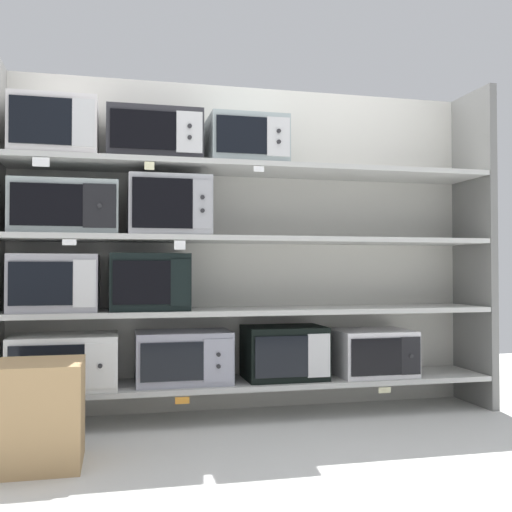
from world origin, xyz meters
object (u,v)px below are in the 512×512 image
object	(u,v)px
microwave_5	(149,282)
microwave_6	(66,208)
microwave_7	(168,207)
microwave_3	(372,352)
microwave_8	(56,130)
microwave_9	(154,138)
microwave_10	(245,143)
microwave_0	(65,361)
shipping_carton	(39,414)
microwave_2	(284,352)
microwave_4	(55,283)
microwave_1	(183,357)

from	to	relation	value
microwave_5	microwave_6	bearing A→B (deg)	-179.99
microwave_7	microwave_3	bearing A→B (deg)	0.01
microwave_8	microwave_9	distance (m)	0.54
microwave_6	microwave_10	world-z (taller)	microwave_10
microwave_6	microwave_8	world-z (taller)	microwave_8
microwave_9	microwave_0	bearing A→B (deg)	-179.98
microwave_7	microwave_9	world-z (taller)	microwave_9
microwave_3	microwave_8	bearing A→B (deg)	180.00
microwave_5	microwave_9	world-z (taller)	microwave_9
shipping_carton	microwave_6	bearing A→B (deg)	85.15
microwave_0	microwave_5	xyz separation A→B (m)	(0.46, 0.00, 0.44)
microwave_2	microwave_10	world-z (taller)	microwave_10
microwave_2	microwave_7	bearing A→B (deg)	-179.97
microwave_10	shipping_carton	size ratio (longest dim) A/B	0.98
microwave_4	microwave_8	xyz separation A→B (m)	(-0.00, -0.00, 0.85)
microwave_3	microwave_10	bearing A→B (deg)	179.99
microwave_0	microwave_2	xyz separation A→B (m)	(1.26, 0.00, 0.01)
microwave_4	microwave_8	world-z (taller)	microwave_8
microwave_8	shipping_carton	world-z (taller)	microwave_8
microwave_7	microwave_8	size ratio (longest dim) A/B	1.01
microwave_5	microwave_7	distance (m)	0.44
microwave_6	microwave_5	bearing A→B (deg)	0.01
microwave_4	microwave_7	bearing A→B (deg)	-0.04
microwave_2	microwave_6	size ratio (longest dim) A/B	0.83
microwave_2	microwave_3	xyz separation A→B (m)	(0.57, -0.00, -0.02)
microwave_7	shipping_carton	xyz separation A→B (m)	(-0.62, -0.66, -1.00)
microwave_8	microwave_9	size ratio (longest dim) A/B	0.86
microwave_1	microwave_6	distance (m)	1.07
microwave_3	microwave_9	xyz separation A→B (m)	(-1.35, 0.00, 1.27)
microwave_4	microwave_9	world-z (taller)	microwave_9
shipping_carton	microwave_10	bearing A→B (deg)	31.35
microwave_10	shipping_carton	bearing A→B (deg)	-148.65
microwave_4	shipping_carton	distance (m)	0.87
microwave_9	shipping_carton	world-z (taller)	microwave_9
microwave_0	microwave_8	world-z (taller)	microwave_8
microwave_3	microwave_10	xyz separation A→B (m)	(-0.81, 0.00, 1.27)
microwave_8	microwave_3	bearing A→B (deg)	-0.00
microwave_6	microwave_10	distance (m)	1.10
shipping_carton	microwave_4	bearing A→B (deg)	89.76
microwave_1	microwave_4	distance (m)	0.83
microwave_5	microwave_9	xyz separation A→B (m)	(0.02, -0.00, 0.83)
microwave_5	microwave_7	size ratio (longest dim) A/B	0.96
microwave_4	microwave_5	size ratio (longest dim) A/B	1.05
microwave_4	microwave_6	distance (m)	0.42
microwave_3	microwave_7	bearing A→B (deg)	-179.99
microwave_4	microwave_10	bearing A→B (deg)	-0.01
microwave_1	microwave_9	size ratio (longest dim) A/B	1.02
microwave_4	microwave_9	xyz separation A→B (m)	(0.54, -0.00, 0.83)
microwave_8	microwave_10	xyz separation A→B (m)	(1.08, 0.00, -0.02)
microwave_0	microwave_7	xyz separation A→B (m)	(0.57, -0.00, 0.87)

